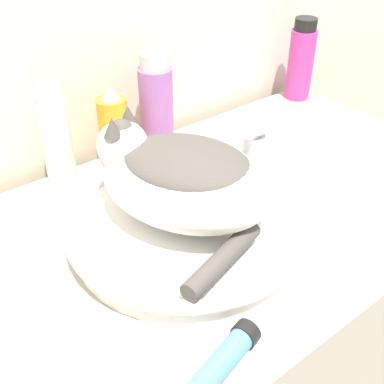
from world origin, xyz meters
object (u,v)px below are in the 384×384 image
Objects in this scene: spray_bottle_trigger at (114,131)px; cream_tube at (217,369)px; lotion_bottle_white at (56,136)px; shampoo_bottle_tall at (301,61)px; faucet at (253,133)px; mouthwash_bottle at (156,105)px; cat at (182,177)px.

cream_tube is (-0.15, -0.49, -0.06)m from spray_bottle_trigger.
lotion_bottle_white is (-0.12, 0.00, 0.03)m from spray_bottle_trigger.
shampoo_bottle_tall is 0.84m from cream_tube.
lotion_bottle_white is (-0.31, 0.18, 0.02)m from faucet.
faucet is 0.88× the size of spray_bottle_trigger.
mouthwash_bottle is 0.22m from lotion_bottle_white.
faucet is 0.27m from spray_bottle_trigger.
spray_bottle_trigger is at bearing -180.00° from shampoo_bottle_tall.
shampoo_bottle_tall is 1.28× the size of cream_tube.
shampoo_bottle_tall is (0.56, 0.26, -0.02)m from cat.
shampoo_bottle_tall is (0.53, 0.00, 0.02)m from spray_bottle_trigger.
faucet is at bearing -30.87° from lotion_bottle_white.
shampoo_bottle_tall is 0.96× the size of lotion_bottle_white.
spray_bottle_trigger is 0.79× the size of mouthwash_bottle.
faucet is at bearing -151.43° from shampoo_bottle_tall.
shampoo_bottle_tall is at bearing -92.73° from cat.
lotion_bottle_white is 1.34× the size of cream_tube.
mouthwash_bottle is (0.13, 0.26, -0.02)m from cat.
spray_bottle_trigger is at bearing -34.16° from cat.
shampoo_bottle_tall reaches higher than spray_bottle_trigger.
lotion_bottle_white is at bearing -50.90° from faucet.
faucet is at bearing -99.05° from cat.
faucet is at bearing -63.52° from mouthwash_bottle.
lotion_bottle_white is 0.50m from cream_tube.
spray_bottle_trigger is 0.52m from cream_tube.
faucet is (0.22, 0.07, -0.03)m from cat.
shampoo_bottle_tall is at bearing 0.00° from mouthwash_bottle.
shampoo_bottle_tall is (0.34, 0.18, 0.01)m from faucet.
shampoo_bottle_tall is at bearing -0.00° from lotion_bottle_white.
mouthwash_bottle is at bearing -83.56° from faucet.
cream_tube is (-0.68, -0.49, -0.08)m from shampoo_bottle_tall.
shampoo_bottle_tall reaches higher than faucet.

